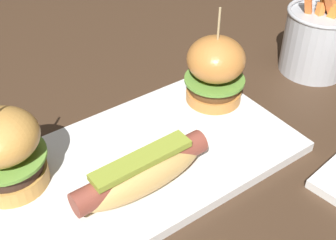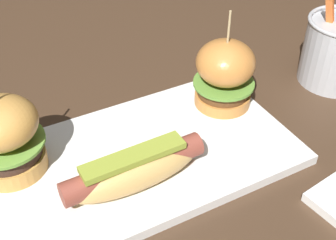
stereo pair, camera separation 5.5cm
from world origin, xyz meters
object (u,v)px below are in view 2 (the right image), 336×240
Objects in this scene: platter_main at (141,158)px; hot_dog at (134,170)px; slider_left at (4,136)px; slider_right at (225,73)px.

hot_dog is (-0.03, -0.04, 0.03)m from platter_main.
platter_main is 2.74× the size of slider_left.
hot_dog reaches higher than platter_main.
slider_right is at bearing 15.74° from platter_main.
platter_main is at bearing -164.26° from slider_right.
platter_main is at bearing 57.44° from hot_dog.
slider_right is (0.30, -0.01, 0.00)m from slider_left.
slider_left is 0.30m from slider_right.
hot_dog is at bearing -38.76° from slider_left.
slider_left and slider_right have the same top height.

